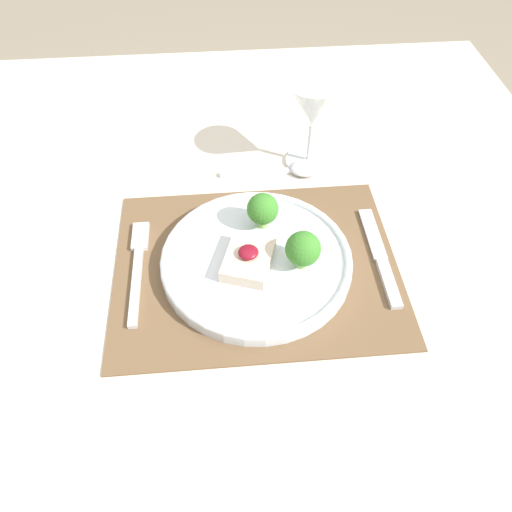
# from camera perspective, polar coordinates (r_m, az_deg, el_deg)

# --- Properties ---
(ground_plane) EXTENTS (8.00, 8.00, 0.00)m
(ground_plane) POSITION_cam_1_polar(r_m,az_deg,el_deg) (1.40, 0.02, -21.95)
(ground_plane) COLOR gray
(dining_table) EXTENTS (1.12, 1.29, 0.78)m
(dining_table) POSITION_cam_1_polar(r_m,az_deg,el_deg) (0.79, 0.04, -5.48)
(dining_table) COLOR beige
(dining_table) RESTS_ON ground_plane
(placemat) EXTENTS (0.40, 0.32, 0.00)m
(placemat) POSITION_cam_1_polar(r_m,az_deg,el_deg) (0.71, 0.04, -1.10)
(placemat) COLOR brown
(placemat) RESTS_ON dining_table
(dinner_plate) EXTENTS (0.27, 0.27, 0.08)m
(dinner_plate) POSITION_cam_1_polar(r_m,az_deg,el_deg) (0.70, 0.25, -0.14)
(dinner_plate) COLOR silver
(dinner_plate) RESTS_ON placemat
(fork) EXTENTS (0.02, 0.19, 0.01)m
(fork) POSITION_cam_1_polar(r_m,az_deg,el_deg) (0.73, -13.34, -0.81)
(fork) COLOR silver
(fork) RESTS_ON placemat
(knife) EXTENTS (0.02, 0.19, 0.01)m
(knife) POSITION_cam_1_polar(r_m,az_deg,el_deg) (0.73, 14.18, -0.65)
(knife) COLOR silver
(knife) RESTS_ON placemat
(spoon) EXTENTS (0.17, 0.05, 0.02)m
(spoon) POSITION_cam_1_polar(r_m,az_deg,el_deg) (0.86, 4.67, 9.90)
(spoon) COLOR silver
(spoon) RESTS_ON dining_table
(wine_glass_near) EXTENTS (0.09, 0.09, 0.15)m
(wine_glass_near) POSITION_cam_1_polar(r_m,az_deg,el_deg) (0.83, 6.56, 16.41)
(wine_glass_near) COLOR white
(wine_glass_near) RESTS_ON dining_table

